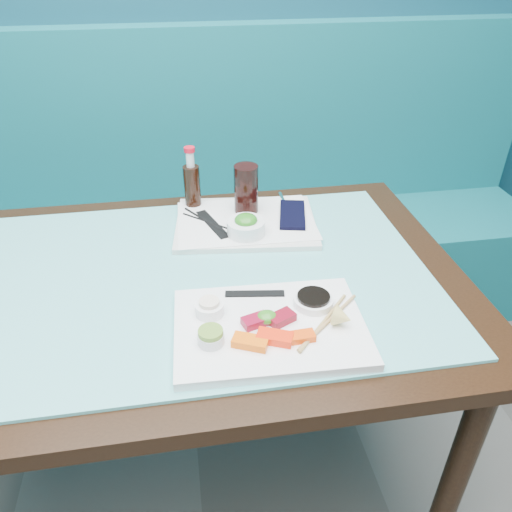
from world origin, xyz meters
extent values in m
cube|color=#10646B|center=(0.00, 2.22, 0.23)|extent=(3.00, 0.55, 0.45)
cube|color=#10646B|center=(0.00, 2.44, 0.70)|extent=(3.00, 0.12, 0.95)
cube|color=black|center=(0.00, 1.45, 0.73)|extent=(1.40, 0.90, 0.04)
cylinder|color=black|center=(0.62, 1.08, 0.35)|extent=(0.06, 0.06, 0.71)
cylinder|color=black|center=(0.62, 1.82, 0.35)|extent=(0.06, 0.06, 0.71)
cube|color=#60C0C0|center=(0.00, 1.45, 0.75)|extent=(1.22, 0.76, 0.01)
cube|color=white|center=(0.18, 1.22, 0.77)|extent=(0.40, 0.30, 0.02)
cube|color=#FC610A|center=(0.13, 1.17, 0.79)|extent=(0.08, 0.06, 0.02)
cube|color=#FF290A|center=(0.18, 1.17, 0.79)|extent=(0.08, 0.06, 0.02)
cube|color=#F74809|center=(0.23, 1.17, 0.79)|extent=(0.06, 0.03, 0.01)
cube|color=maroon|center=(0.15, 1.23, 0.79)|extent=(0.06, 0.05, 0.02)
cube|color=maroon|center=(0.21, 1.23, 0.79)|extent=(0.06, 0.06, 0.02)
ellipsoid|color=#327D1C|center=(0.18, 1.23, 0.79)|extent=(0.05, 0.04, 0.02)
cylinder|color=silver|center=(0.06, 1.19, 0.79)|extent=(0.06, 0.06, 0.02)
cylinder|color=olive|center=(0.06, 1.19, 0.81)|extent=(0.05, 0.05, 0.01)
cylinder|color=white|center=(0.06, 1.28, 0.79)|extent=(0.08, 0.08, 0.03)
cylinder|color=#F1DFC5|center=(0.06, 1.28, 0.81)|extent=(0.06, 0.06, 0.01)
cylinder|color=white|center=(0.29, 1.27, 0.79)|extent=(0.11, 0.11, 0.02)
cylinder|color=black|center=(0.29, 1.27, 0.80)|extent=(0.08, 0.08, 0.01)
cone|color=#E6CB6D|center=(0.33, 1.19, 0.80)|extent=(0.06, 0.06, 0.04)
cube|color=black|center=(0.17, 1.33, 0.78)|extent=(0.13, 0.04, 0.00)
cylinder|color=#A6884E|center=(0.29, 1.21, 0.78)|extent=(0.15, 0.16, 0.01)
cylinder|color=#AA8350|center=(0.30, 1.21, 0.78)|extent=(0.17, 0.15, 0.01)
cube|color=silver|center=(0.20, 1.67, 0.77)|extent=(0.42, 0.33, 0.01)
cube|color=white|center=(0.20, 1.67, 0.77)|extent=(0.39, 0.28, 0.00)
cylinder|color=white|center=(0.19, 1.60, 0.79)|extent=(0.10, 0.10, 0.04)
ellipsoid|color=#287A1C|center=(0.19, 1.60, 0.82)|extent=(0.08, 0.08, 0.03)
cylinder|color=black|center=(0.21, 1.73, 0.84)|extent=(0.08, 0.08, 0.14)
cube|color=black|center=(0.33, 1.67, 0.78)|extent=(0.10, 0.18, 0.01)
cylinder|color=silver|center=(0.33, 1.78, 0.78)|extent=(0.01, 0.08, 0.01)
cylinder|color=black|center=(0.10, 1.66, 0.78)|extent=(0.14, 0.21, 0.01)
cylinder|color=black|center=(0.11, 1.66, 0.78)|extent=(0.17, 0.15, 0.01)
cube|color=black|center=(0.10, 1.66, 0.77)|extent=(0.08, 0.17, 0.00)
cylinder|color=black|center=(0.06, 1.80, 0.83)|extent=(0.06, 0.06, 0.14)
cylinder|color=silver|center=(0.06, 1.80, 0.92)|extent=(0.03, 0.03, 0.04)
cylinder|color=red|center=(0.06, 1.80, 0.95)|extent=(0.03, 0.03, 0.01)
camera|label=1|loc=(0.03, 0.45, 1.46)|focal=35.00mm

